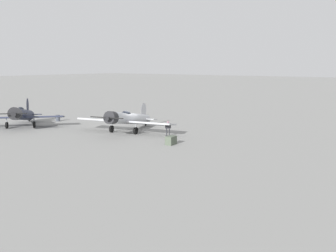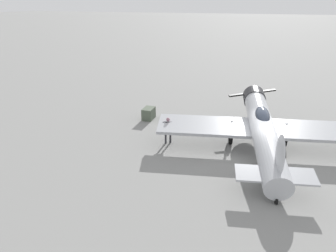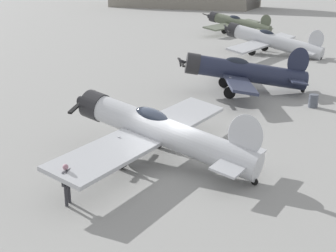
% 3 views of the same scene
% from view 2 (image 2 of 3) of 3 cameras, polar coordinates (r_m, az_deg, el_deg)
% --- Properties ---
extents(ground_plane, '(400.00, 400.00, 0.00)m').
position_cam_2_polar(ground_plane, '(17.33, 16.98, -5.63)').
color(ground_plane, gray).
extents(airplane_foreground, '(11.66, 10.21, 3.04)m').
position_cam_2_polar(airplane_foreground, '(17.17, 17.28, -0.42)').
color(airplane_foreground, '#B7BABF').
rests_on(airplane_foreground, ground_plane).
extents(ground_crew_mechanic, '(0.53, 0.43, 1.61)m').
position_cam_2_polar(ground_crew_mechanic, '(17.77, 0.00, -0.37)').
color(ground_crew_mechanic, '#2D2D33').
rests_on(ground_crew_mechanic, ground_plane).
extents(equipment_crate, '(0.77, 1.12, 0.82)m').
position_cam_2_polar(equipment_crate, '(21.75, -3.66, 2.36)').
color(equipment_crate, '#4C5647').
rests_on(equipment_crate, ground_plane).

